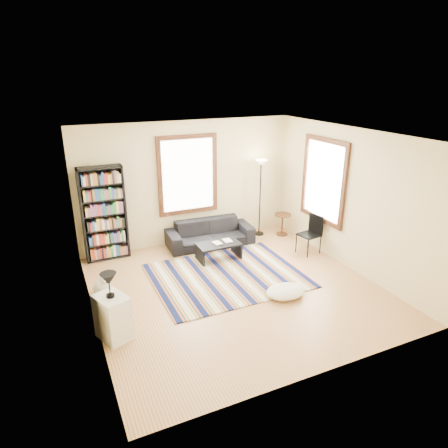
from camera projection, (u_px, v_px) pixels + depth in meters
name	position (u px, v px, depth m)	size (l,w,h in m)	color
floor	(235.00, 290.00, 7.43)	(5.00, 5.00, 0.10)	tan
ceiling	(237.00, 132.00, 6.41)	(5.00, 5.00, 0.10)	white
wall_back	(187.00, 183.00, 9.09)	(5.00, 0.10, 2.80)	beige
wall_front	(330.00, 283.00, 4.75)	(5.00, 0.10, 2.80)	beige
wall_left	(82.00, 241.00, 5.93)	(0.10, 5.00, 2.80)	beige
wall_right	(351.00, 199.00, 7.91)	(0.10, 5.00, 2.80)	beige
window_back	(188.00, 175.00, 8.95)	(1.20, 0.06, 1.60)	white
window_right	(324.00, 181.00, 8.49)	(0.06, 1.20, 1.60)	white
rug	(227.00, 275.00, 7.85)	(2.87, 2.30, 0.02)	#0C133C
sofa	(210.00, 233.00, 9.19)	(1.98, 0.77, 0.58)	black
bookshelf	(104.00, 214.00, 8.30)	(0.90, 0.30, 2.00)	black
coffee_table	(218.00, 251.00, 8.52)	(0.90, 0.50, 0.36)	black
book_a	(214.00, 244.00, 8.41)	(0.21, 0.16, 0.02)	beige
book_b	(224.00, 241.00, 8.55)	(0.17, 0.23, 0.02)	beige
floor_cushion	(286.00, 291.00, 7.12)	(0.73, 0.55, 0.18)	white
floor_lamp	(260.00, 198.00, 9.58)	(0.30, 0.30, 1.86)	black
side_table	(282.00, 224.00, 9.77)	(0.40, 0.40, 0.54)	#462211
folding_chair	(309.00, 235.00, 8.72)	(0.42, 0.40, 0.86)	black
white_cabinet	(113.00, 317.00, 5.91)	(0.38, 0.50, 0.70)	white
table_lamp	(109.00, 285.00, 5.72)	(0.24, 0.24, 0.38)	black
dog	(102.00, 283.00, 7.08)	(0.37, 0.51, 0.51)	silver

